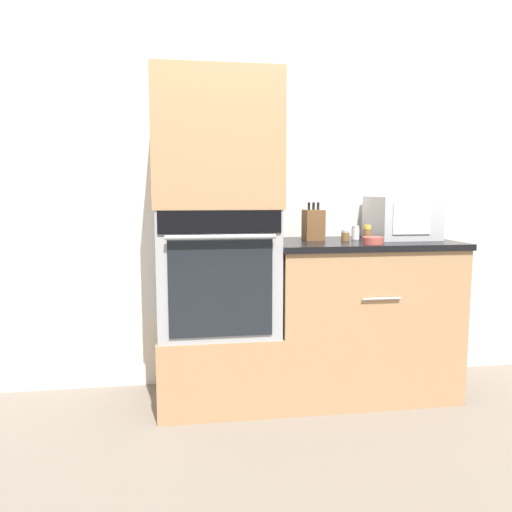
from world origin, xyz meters
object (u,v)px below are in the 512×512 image
object	(u,v)px
wall_oven	(217,269)
knife_block	(313,225)
microwave	(402,218)
condiment_jar_near	(367,234)
condiment_jar_far	(345,236)
condiment_jar_mid	(355,233)
bowl	(373,240)

from	to	relation	value
wall_oven	knife_block	xyz separation A→B (m)	(0.59, 0.09, 0.25)
wall_oven	microwave	world-z (taller)	microwave
microwave	condiment_jar_near	world-z (taller)	microwave
wall_oven	microwave	size ratio (longest dim) A/B	1.86
condiment_jar_near	condiment_jar_far	bearing A→B (deg)	137.68
microwave	condiment_jar_far	world-z (taller)	microwave
condiment_jar_mid	condiment_jar_far	xyz separation A→B (m)	(-0.09, -0.08, -0.01)
wall_oven	microwave	xyz separation A→B (m)	(1.15, 0.09, 0.29)
knife_block	condiment_jar_near	world-z (taller)	knife_block
microwave	condiment_jar_mid	xyz separation A→B (m)	(-0.30, 0.00, -0.09)
microwave	condiment_jar_far	distance (m)	0.41
bowl	condiment_jar_mid	xyz separation A→B (m)	(0.00, 0.29, 0.02)
knife_block	condiment_jar_far	world-z (taller)	knife_block
bowl	condiment_jar_far	size ratio (longest dim) A/B	1.87
condiment_jar_mid	wall_oven	bearing A→B (deg)	-174.03
wall_oven	bowl	distance (m)	0.90
knife_block	condiment_jar_mid	bearing A→B (deg)	0.42
condiment_jar_near	condiment_jar_far	size ratio (longest dim) A/B	1.54
wall_oven	condiment_jar_far	distance (m)	0.79
condiment_jar_mid	condiment_jar_far	distance (m)	0.13
bowl	condiment_jar_near	xyz separation A→B (m)	(0.01, 0.11, 0.03)
microwave	condiment_jar_near	distance (m)	0.35
wall_oven	knife_block	world-z (taller)	knife_block
wall_oven	condiment_jar_far	xyz separation A→B (m)	(0.77, 0.01, 0.19)
condiment_jar_near	condiment_jar_mid	xyz separation A→B (m)	(-0.01, 0.18, -0.01)
condiment_jar_mid	bowl	bearing A→B (deg)	-90.40
knife_block	condiment_jar_near	size ratio (longest dim) A/B	2.30
knife_block	bowl	size ratio (longest dim) A/B	1.90
wall_oven	bowl	xyz separation A→B (m)	(0.86, -0.20, 0.17)
wall_oven	condiment_jar_near	xyz separation A→B (m)	(0.87, -0.09, 0.20)
condiment_jar_far	wall_oven	bearing A→B (deg)	-179.57
bowl	microwave	bearing A→B (deg)	43.78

